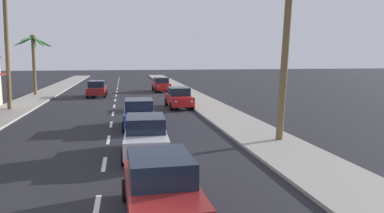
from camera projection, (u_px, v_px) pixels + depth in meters
sidewalk_right at (219, 112)px, 27.58m from camera, size 3.20×110.00×0.14m
lane_markings at (119, 116)px, 26.17m from camera, size 4.28×88.57×0.01m
sedan_lead_at_stop_bar at (161, 187)px, 9.53m from camera, size 2.03×4.48×1.68m
sedan_third_in_queue at (146, 135)px, 15.70m from camera, size 2.10×4.51×1.68m
sedan_fifth_in_queue at (139, 113)px, 21.87m from camera, size 2.02×4.48×1.68m
sedan_oncoming_far at (97, 89)px, 38.58m from camera, size 2.02×4.48×1.68m
sedan_parked_nearest_kerb at (179, 97)px, 30.24m from camera, size 2.02×4.48×1.68m
sedan_parked_mid_kerb at (161, 84)px, 44.38m from camera, size 2.06×4.50×1.68m
palm_left_third at (6, 15)px, 27.59m from camera, size 3.71×3.99×10.20m
palm_left_farthest at (33, 51)px, 38.84m from camera, size 3.83×3.94×6.49m
palm_right_second at (288, 15)px, 17.37m from camera, size 3.02×2.89×8.87m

